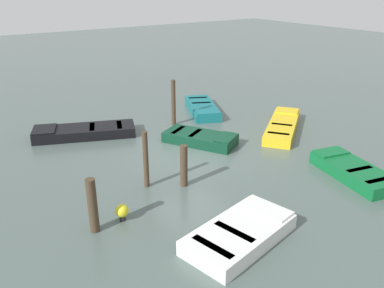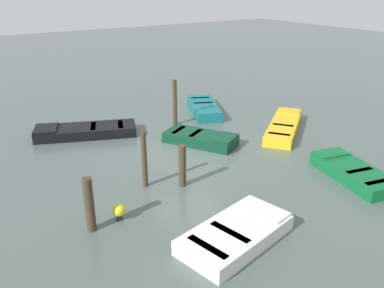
# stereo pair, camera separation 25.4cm
# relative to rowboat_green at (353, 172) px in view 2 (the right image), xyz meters

# --- Properties ---
(ground_plane) EXTENTS (80.00, 80.00, 0.00)m
(ground_plane) POSITION_rel_rowboat_green_xyz_m (-4.57, -3.21, -0.22)
(ground_plane) COLOR #4C5B56
(rowboat_green) EXTENTS (3.13, 1.87, 0.46)m
(rowboat_green) POSITION_rel_rowboat_green_xyz_m (0.00, 0.00, 0.00)
(rowboat_green) COLOR #0F602D
(rowboat_green) RESTS_ON ground_plane
(rowboat_white) EXTENTS (2.04, 3.14, 0.46)m
(rowboat_white) POSITION_rel_rowboat_green_xyz_m (0.54, -5.29, 0.00)
(rowboat_white) COLOR silver
(rowboat_white) RESTS_ON ground_plane
(rowboat_black) EXTENTS (2.70, 4.20, 0.46)m
(rowboat_black) POSITION_rel_rowboat_green_xyz_m (-8.45, -5.90, -0.00)
(rowboat_black) COLOR black
(rowboat_black) RESTS_ON ground_plane
(rowboat_teal) EXTENTS (3.52, 2.47, 0.46)m
(rowboat_teal) POSITION_rel_rowboat_green_xyz_m (-8.32, -0.03, -0.00)
(rowboat_teal) COLOR #14666B
(rowboat_teal) RESTS_ON ground_plane
(rowboat_yellow) EXTENTS (3.26, 3.85, 0.46)m
(rowboat_yellow) POSITION_rel_rowboat_green_xyz_m (-4.32, 1.29, -0.00)
(rowboat_yellow) COLOR gold
(rowboat_yellow) RESTS_ON ground_plane
(rowboat_dark_green) EXTENTS (3.03, 2.42, 0.46)m
(rowboat_dark_green) POSITION_rel_rowboat_green_xyz_m (-5.15, -2.41, 0.00)
(rowboat_dark_green) COLOR #0C3823
(rowboat_dark_green) RESTS_ON ground_plane
(mooring_piling_center) EXTENTS (0.19, 0.19, 2.01)m
(mooring_piling_center) POSITION_rel_rowboat_green_xyz_m (-7.61, -2.10, 0.79)
(mooring_piling_center) COLOR #423323
(mooring_piling_center) RESTS_ON ground_plane
(mooring_piling_mid_left) EXTENTS (0.25, 0.25, 1.48)m
(mooring_piling_mid_left) POSITION_rel_rowboat_green_xyz_m (-1.88, -8.06, 0.52)
(mooring_piling_mid_left) COLOR #423323
(mooring_piling_mid_left) RESTS_ON ground_plane
(mooring_piling_near_right) EXTENTS (0.16, 0.16, 1.82)m
(mooring_piling_near_right) POSITION_rel_rowboat_green_xyz_m (-3.22, -5.83, 0.69)
(mooring_piling_near_right) COLOR #423323
(mooring_piling_near_right) RESTS_ON ground_plane
(mooring_piling_mid_right) EXTENTS (0.23, 0.23, 1.35)m
(mooring_piling_mid_right) POSITION_rel_rowboat_green_xyz_m (-2.62, -4.85, 0.46)
(mooring_piling_mid_right) COLOR #423323
(mooring_piling_mid_right) RESTS_ON ground_plane
(marker_buoy) EXTENTS (0.36, 0.36, 0.48)m
(marker_buoy) POSITION_rel_rowboat_green_xyz_m (-1.92, -7.28, 0.07)
(marker_buoy) COLOR #262626
(marker_buoy) RESTS_ON ground_plane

